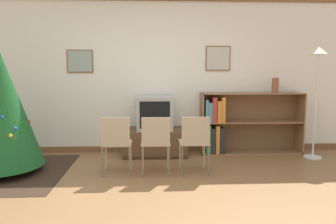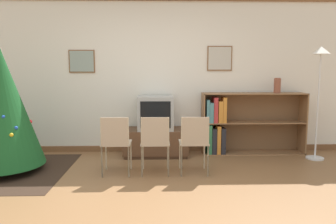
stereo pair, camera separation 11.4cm
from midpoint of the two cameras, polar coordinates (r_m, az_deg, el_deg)
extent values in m
plane|color=brown|center=(3.79, -4.65, -15.14)|extent=(24.00, 24.00, 0.00)
cube|color=silver|center=(5.77, -4.19, 6.42)|extent=(8.49, 0.08, 2.70)
cube|color=brown|center=(5.88, -4.08, -6.35)|extent=(8.49, 0.03, 0.10)
cube|color=brown|center=(5.86, -15.62, 8.51)|extent=(0.44, 0.02, 0.39)
cube|color=gray|center=(5.84, -15.65, 8.52)|extent=(0.41, 0.01, 0.35)
cube|color=brown|center=(5.83, 8.15, 9.23)|extent=(0.43, 0.02, 0.43)
cube|color=#BCB7A8|center=(5.82, 8.17, 9.23)|extent=(0.39, 0.01, 0.39)
cube|color=#332319|center=(5.27, -27.37, -9.36)|extent=(1.77, 1.86, 0.01)
cylinder|color=maroon|center=(5.25, -27.41, -8.80)|extent=(0.36, 0.36, 0.10)
sphere|color=#1E4CB2|center=(4.78, -27.52, -0.84)|extent=(0.04, 0.04, 0.04)
sphere|color=gold|center=(4.76, -26.36, -3.73)|extent=(0.06, 0.06, 0.06)
sphere|color=red|center=(5.43, -25.61, -1.27)|extent=(0.05, 0.05, 0.05)
sphere|color=#1E4CB2|center=(4.79, -25.70, -2.62)|extent=(0.05, 0.05, 0.05)
sphere|color=red|center=(5.13, -23.68, -1.65)|extent=(0.06, 0.06, 0.06)
cube|color=#412A1A|center=(5.61, -2.89, -7.30)|extent=(1.03, 0.53, 0.05)
cube|color=brown|center=(5.55, -2.91, -5.04)|extent=(1.07, 0.56, 0.40)
cube|color=#9E9E99|center=(5.47, -2.94, -0.13)|extent=(0.59, 0.53, 0.56)
cube|color=black|center=(5.20, -2.93, -0.52)|extent=(0.48, 0.01, 0.43)
cube|color=tan|center=(4.63, -9.59, -5.39)|extent=(0.40, 0.40, 0.02)
cube|color=tan|center=(4.40, -9.93, -3.44)|extent=(0.35, 0.01, 0.38)
cylinder|color=beige|center=(4.88, -11.41, -7.43)|extent=(0.02, 0.02, 0.42)
cylinder|color=beige|center=(4.84, -7.15, -7.46)|extent=(0.02, 0.02, 0.42)
cylinder|color=beige|center=(4.53, -12.07, -8.59)|extent=(0.02, 0.02, 0.42)
cylinder|color=beige|center=(4.49, -7.48, -8.64)|extent=(0.02, 0.02, 0.42)
cylinder|color=beige|center=(4.48, -12.14, -6.17)|extent=(0.02, 0.02, 0.82)
cylinder|color=beige|center=(4.44, -7.52, -6.19)|extent=(0.02, 0.02, 0.82)
cube|color=tan|center=(4.60, -2.88, -5.38)|extent=(0.40, 0.40, 0.02)
cube|color=tan|center=(4.37, -2.89, -3.41)|extent=(0.35, 0.01, 0.38)
cylinder|color=beige|center=(4.83, -5.03, -7.46)|extent=(0.02, 0.02, 0.42)
cylinder|color=beige|center=(4.83, -0.72, -7.43)|extent=(0.02, 0.02, 0.42)
cylinder|color=beige|center=(4.48, -5.18, -8.65)|extent=(0.02, 0.02, 0.42)
cylinder|color=beige|center=(4.48, -0.53, -8.61)|extent=(0.02, 0.02, 0.42)
cylinder|color=beige|center=(4.43, -5.21, -6.19)|extent=(0.02, 0.02, 0.82)
cylinder|color=beige|center=(4.43, -0.53, -6.16)|extent=(0.02, 0.02, 0.82)
cube|color=tan|center=(4.63, 3.82, -5.29)|extent=(0.40, 0.40, 0.02)
cube|color=tan|center=(4.40, 4.14, -3.34)|extent=(0.35, 0.01, 0.38)
cylinder|color=beige|center=(4.84, 1.41, -7.40)|extent=(0.02, 0.02, 0.42)
cylinder|color=beige|center=(4.88, 5.66, -7.31)|extent=(0.02, 0.02, 0.42)
cylinder|color=beige|center=(4.49, 1.77, -8.57)|extent=(0.02, 0.02, 0.42)
cylinder|color=beige|center=(4.54, 6.35, -8.46)|extent=(0.02, 0.02, 0.42)
cylinder|color=beige|center=(4.44, 1.78, -6.13)|extent=(0.02, 0.02, 0.82)
cylinder|color=beige|center=(4.49, 6.39, -6.03)|extent=(0.02, 0.02, 0.82)
cube|color=olive|center=(5.67, 5.30, -1.99)|extent=(0.02, 0.36, 1.05)
cube|color=olive|center=(6.16, 21.52, -1.71)|extent=(0.02, 0.36, 1.05)
cube|color=olive|center=(5.80, 13.91, 3.18)|extent=(1.76, 0.36, 0.02)
cube|color=olive|center=(5.96, 13.60, -6.77)|extent=(1.76, 0.36, 0.02)
cube|color=olive|center=(5.85, 13.76, -1.66)|extent=(1.72, 0.36, 0.02)
cube|color=brown|center=(6.02, 13.28, -1.60)|extent=(1.76, 0.01, 1.05)
cube|color=#337547|center=(5.68, 6.32, -4.63)|extent=(0.08, 0.25, 0.50)
cube|color=#232328|center=(5.71, 7.13, -4.91)|extent=(0.08, 0.28, 0.43)
cube|color=orange|center=(5.72, 7.87, -4.68)|extent=(0.06, 0.27, 0.48)
cube|color=#232328|center=(5.74, 8.64, -4.86)|extent=(0.08, 0.27, 0.44)
cube|color=teal|center=(5.58, 6.09, 0.18)|extent=(0.05, 0.22, 0.39)
cube|color=teal|center=(5.61, 6.66, -0.05)|extent=(0.06, 0.26, 0.34)
cube|color=#B73333|center=(5.63, 7.35, 0.42)|extent=(0.07, 0.29, 0.43)
cube|color=orange|center=(5.63, 8.18, 0.10)|extent=(0.07, 0.25, 0.37)
cube|color=orange|center=(5.63, 8.90, 0.41)|extent=(0.06, 0.23, 0.43)
cylinder|color=brown|center=(5.86, 17.64, 4.39)|extent=(0.11, 0.11, 0.25)
torus|color=brown|center=(5.86, 17.69, 5.59)|extent=(0.10, 0.10, 0.02)
cylinder|color=silver|center=(5.93, 23.35, -7.23)|extent=(0.28, 0.28, 0.03)
cylinder|color=silver|center=(5.78, 23.78, 0.91)|extent=(0.03, 0.03, 1.66)
cone|color=white|center=(5.76, 24.25, 9.76)|extent=(0.28, 0.28, 0.12)
camera|label=1|loc=(0.06, -90.69, -0.09)|focal=35.00mm
camera|label=2|loc=(0.06, 89.31, 0.09)|focal=35.00mm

